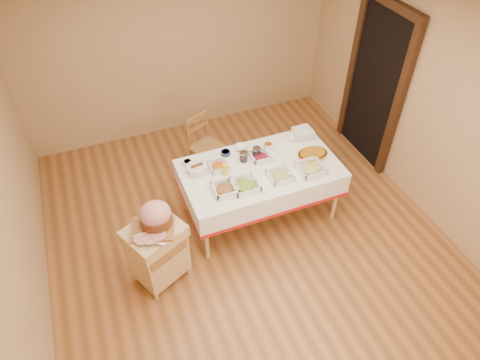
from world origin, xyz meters
The scene contains 23 objects.
room_shell centered at (0.00, 0.00, 1.30)m, with size 5.00×5.00×5.00m.
doorway centered at (2.20, 0.90, 1.11)m, with size 0.09×1.10×2.20m.
dining_table centered at (0.30, 0.30, 0.60)m, with size 1.82×1.02×0.76m.
butcher_cart centered at (-1.07, -0.17, 0.44)m, with size 0.69×0.65×0.78m.
dining_chair centered at (-0.05, 1.31, 0.45)m, with size 0.51×0.50×0.87m.
ham_on_board centered at (-1.02, -0.14, 0.90)m, with size 0.45×0.43×0.30m.
serving_dish_a centered at (-0.22, 0.08, 0.80)m, with size 0.26×0.25×0.11m.
serving_dish_b centered at (0.01, 0.05, 0.80)m, with size 0.28×0.28×0.11m.
serving_dish_c centered at (0.43, 0.05, 0.79)m, with size 0.25×0.25×0.10m.
serving_dish_d centered at (0.80, 0.03, 0.80)m, with size 0.29×0.29×0.11m.
serving_dish_e centered at (-0.15, 0.47, 0.79)m, with size 0.22×0.21×0.10m.
serving_dish_f centered at (0.36, 0.45, 0.79)m, with size 0.23×0.22×0.11m.
small_bowl_left centered at (-0.46, 0.66, 0.79)m, with size 0.11×0.11×0.05m.
small_bowl_mid centered at (0.01, 0.67, 0.79)m, with size 0.12×0.12×0.05m.
small_bowl_right centered at (0.53, 0.60, 0.79)m, with size 0.12×0.12×0.06m.
bowl_white_imported centered at (0.22, 0.70, 0.78)m, with size 0.16×0.16×0.04m, color silver.
bowl_small_imported centered at (0.90, 0.63, 0.78)m, with size 0.15×0.15×0.05m, color silver.
preserve_jar_left centered at (0.17, 0.48, 0.82)m, with size 0.10×0.10×0.13m.
preserve_jar_right centered at (0.34, 0.50, 0.82)m, with size 0.10×0.10×0.13m.
mustard_bottle centered at (-0.12, 0.34, 0.84)m, with size 0.06×0.06×0.18m.
bread_basket centered at (-0.40, 0.50, 0.80)m, with size 0.24×0.24×0.10m.
plate_stack centered at (1.03, 0.64, 0.81)m, with size 0.22×0.22×0.11m.
brass_platter centered at (0.96, 0.27, 0.78)m, with size 0.37×0.26×0.05m.
Camera 1 is at (-1.30, -3.05, 3.99)m, focal length 32.00 mm.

